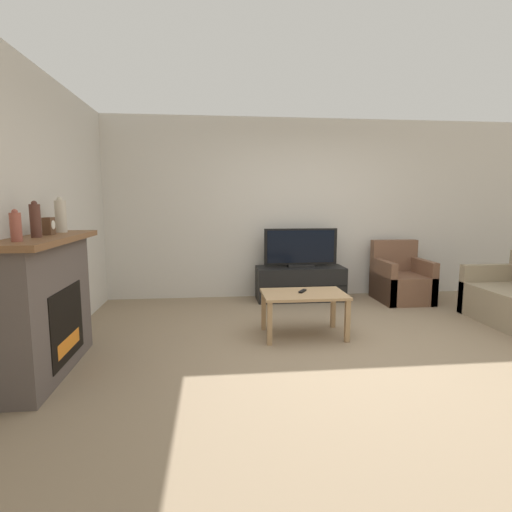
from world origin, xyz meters
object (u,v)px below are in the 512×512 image
mantel_clock (49,226)px  remote (303,291)px  mantel_vase_left (16,226)px  coffee_table (304,299)px  mantel_vase_centre_left (35,220)px  fireplace (45,305)px  mantel_vase_right (61,216)px  tv (301,249)px  tv_stand (300,283)px  armchair (401,281)px

mantel_clock → remote: bearing=14.6°
remote → mantel_vase_left: bearing=-121.4°
mantel_vase_left → coffee_table: size_ratio=0.26×
coffee_table → mantel_vase_centre_left: bearing=-160.8°
fireplace → mantel_vase_left: (0.02, -0.43, 0.69)m
fireplace → mantel_vase_right: 0.85m
tv → coffee_table: size_ratio=1.21×
tv_stand → tv: size_ratio=1.19×
mantel_clock → armchair: mantel_clock is taller
fireplace → tv_stand: size_ratio=1.10×
mantel_vase_right → coffee_table: 2.56m
tv → coffee_table: (-0.31, -1.60, -0.35)m
mantel_vase_centre_left → tv_stand: mantel_vase_centre_left is taller
remote → mantel_vase_centre_left: bearing=-127.9°
mantel_vase_left → remote: bearing=26.7°
tv_stand → armchair: (1.47, -0.21, 0.04)m
tv_stand → armchair: bearing=-8.0°
tv_stand → remote: bearing=-101.6°
armchair → coffee_table: size_ratio=0.98×
armchair → remote: bearing=-143.0°
tv → coffee_table: tv is taller
mantel_vase_left → mantel_vase_right: (-0.00, 0.86, 0.05)m
fireplace → mantel_clock: (0.02, 0.14, 0.65)m
remote → coffee_table: bearing=-49.5°
mantel_vase_left → coffee_table: mantel_vase_left is taller
mantel_vase_left → armchair: bearing=31.4°
mantel_vase_left → tv: mantel_vase_left is taller
mantel_vase_centre_left → coffee_table: size_ratio=0.32×
mantel_clock → tv: (2.68, 2.17, -0.49)m
mantel_vase_right → coffee_table: bearing=6.9°
mantel_clock → coffee_table: (2.37, 0.57, -0.84)m
fireplace → mantel_clock: 0.67m
tv_stand → coffee_table: size_ratio=1.45×
mantel_vase_left → coffee_table: (2.37, 1.15, -0.88)m
mantel_vase_right → remote: bearing=7.9°
mantel_vase_right → armchair: mantel_vase_right is taller
armchair → coffee_table: armchair is taller
mantel_clock → remote: 2.56m
mantel_vase_left → mantel_vase_right: mantel_vase_right is taller
remote → tv_stand: bearing=110.4°
tv → remote: bearing=-101.6°
tv → tv_stand: bearing=90.0°
remote → mantel_vase_right: bearing=-140.1°
mantel_vase_right → remote: size_ratio=2.21×
mantel_clock → armchair: 4.70m
fireplace → mantel_vase_centre_left: size_ratio=4.91×
fireplace → tv: size_ratio=1.31×
mantel_vase_centre_left → fireplace: bearing=98.9°
tv → armchair: tv is taller
mantel_vase_left → mantel_vase_centre_left: mantel_vase_centre_left is taller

